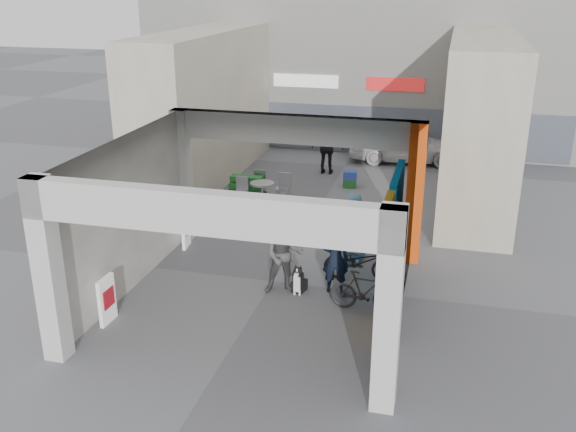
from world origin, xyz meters
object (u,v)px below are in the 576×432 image
(man_back_turned, at_px, (284,255))
(man_elderly, at_px, (353,227))
(bicycle_front, at_px, (360,262))
(bicycle_rear, at_px, (365,292))
(produce_stand, at_px, (245,192))
(man_crates, at_px, (327,148))
(cafe_set, at_px, (261,193))
(white_van, at_px, (405,143))
(man_with_dog, at_px, (335,259))
(border_collie, at_px, (298,281))

(man_back_turned, xyz_separation_m, man_elderly, (1.20, 2.14, -0.05))
(bicycle_front, height_order, bicycle_rear, bicycle_rear)
(bicycle_front, bearing_deg, produce_stand, 38.48)
(produce_stand, xyz_separation_m, man_elderly, (3.96, -3.56, 0.55))
(man_crates, relative_size, bicycle_front, 1.13)
(man_elderly, bearing_deg, man_back_turned, -117.83)
(cafe_set, relative_size, white_van, 0.37)
(man_elderly, bearing_deg, bicycle_rear, -74.05)
(man_with_dog, height_order, bicycle_front, man_with_dog)
(man_with_dog, bearing_deg, bicycle_rear, 130.05)
(produce_stand, height_order, man_with_dog, man_with_dog)
(man_with_dog, xyz_separation_m, man_crates, (-1.97, 9.05, 0.16))
(man_crates, bearing_deg, man_with_dog, 101.09)
(man_crates, relative_size, bicycle_rear, 1.27)
(man_back_turned, distance_m, bicycle_rear, 1.96)
(white_van, bearing_deg, man_elderly, 171.69)
(man_back_turned, xyz_separation_m, bicycle_front, (1.54, 1.07, -0.47))
(man_elderly, bearing_deg, man_crates, 107.46)
(cafe_set, distance_m, man_crates, 4.00)
(white_van, bearing_deg, bicycle_front, 173.81)
(border_collie, relative_size, bicycle_front, 0.41)
(border_collie, xyz_separation_m, bicycle_front, (1.22, 1.01, 0.17))
(man_back_turned, xyz_separation_m, bicycle_rear, (1.86, -0.42, -0.46))
(man_crates, bearing_deg, bicycle_front, 105.06)
(border_collie, relative_size, man_elderly, 0.40)
(man_back_turned, height_order, bicycle_front, man_back_turned)
(man_elderly, bearing_deg, produce_stand, 139.48)
(cafe_set, relative_size, man_elderly, 0.89)
(man_with_dog, distance_m, bicycle_front, 0.95)
(man_elderly, relative_size, bicycle_rear, 1.15)
(bicycle_front, bearing_deg, cafe_set, 35.05)
(man_back_turned, bearing_deg, bicycle_rear, -29.00)
(produce_stand, height_order, bicycle_front, bicycle_front)
(produce_stand, xyz_separation_m, man_back_turned, (2.76, -5.69, 0.60))
(produce_stand, height_order, man_elderly, man_elderly)
(man_back_turned, xyz_separation_m, man_crates, (-0.88, 9.36, 0.04))
(bicycle_front, xyz_separation_m, white_van, (0.14, 10.59, 0.27))
(produce_stand, relative_size, man_elderly, 0.69)
(man_with_dog, relative_size, bicycle_rear, 1.05)
(cafe_set, xyz_separation_m, man_back_turned, (2.23, -5.64, 0.58))
(man_crates, height_order, bicycle_front, man_crates)
(border_collie, height_order, man_back_turned, man_back_turned)
(bicycle_front, height_order, white_van, white_van)
(cafe_set, bearing_deg, man_crates, 70.04)
(white_van, bearing_deg, man_crates, 126.54)
(produce_stand, bearing_deg, man_crates, 49.08)
(bicycle_rear, bearing_deg, cafe_set, 38.57)
(produce_stand, height_order, white_van, white_van)
(border_collie, xyz_separation_m, white_van, (1.36, 11.60, 0.44))
(cafe_set, bearing_deg, man_elderly, -45.66)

